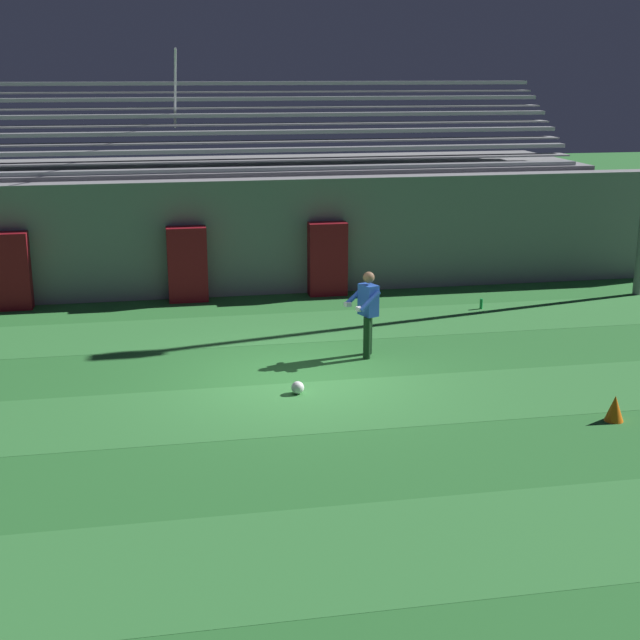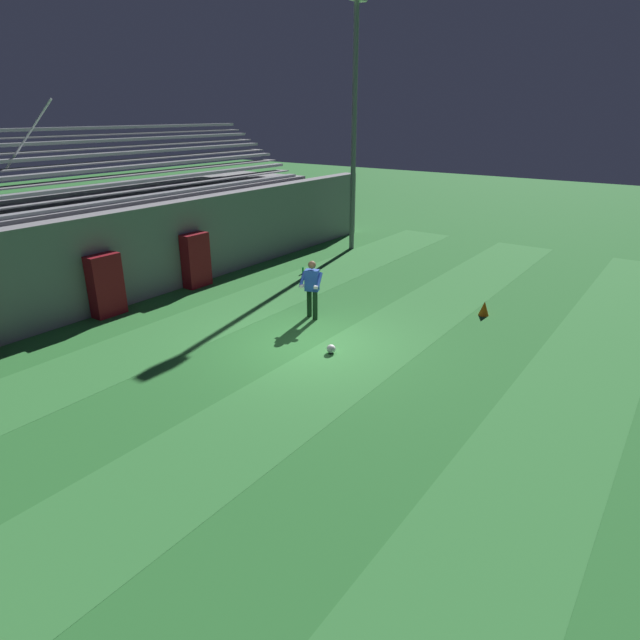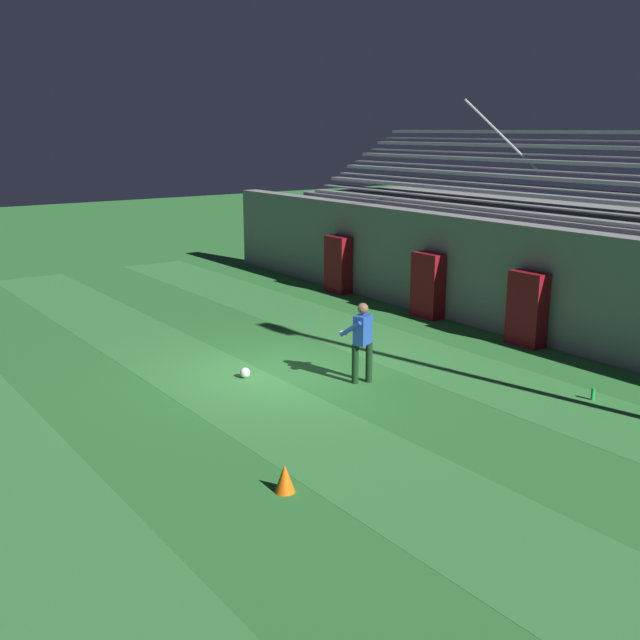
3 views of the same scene
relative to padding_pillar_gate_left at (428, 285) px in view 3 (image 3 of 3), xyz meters
The scene contains 12 objects.
ground_plane 6.25m from the padding_pillar_gate_left, 74.16° to the right, with size 80.00×80.00×0.00m, color #2D7533.
turf_stripe_mid 7.56m from the padding_pillar_gate_left, 77.01° to the right, with size 28.00×2.32×0.01m, color #38843D.
turf_stripe_far 3.29m from the padding_pillar_gate_left, 57.84° to the right, with size 28.00×2.32×0.01m, color #38843D.
back_wall 1.85m from the padding_pillar_gate_left, 18.04° to the left, with size 24.00×0.60×2.80m, color gray.
padding_pillar_gate_left is the anchor object (origin of this frame).
padding_pillar_gate_right 3.38m from the padding_pillar_gate_left, ahead, with size 0.93×0.44×1.78m, color maroon.
padding_pillar_far_left 4.03m from the padding_pillar_gate_left, behind, with size 0.93×0.44×1.78m, color maroon.
bleacher_stand 3.71m from the padding_pillar_gate_left, 62.50° to the left, with size 18.00×4.75×5.83m.
goalkeeper 5.86m from the padding_pillar_gate_left, 57.02° to the right, with size 0.66×0.71×1.67m.
soccer_ball 6.92m from the padding_pillar_gate_left, 76.98° to the right, with size 0.22×0.22×0.22m, color white.
traffic_cone 10.83m from the padding_pillar_gate_left, 54.62° to the right, with size 0.30×0.30×0.42m, color orange.
water_bottle 6.94m from the padding_pillar_gate_left, 16.73° to the right, with size 0.07×0.07×0.24m, color green.
Camera 3 is at (12.77, -8.20, 5.04)m, focal length 42.00 mm.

